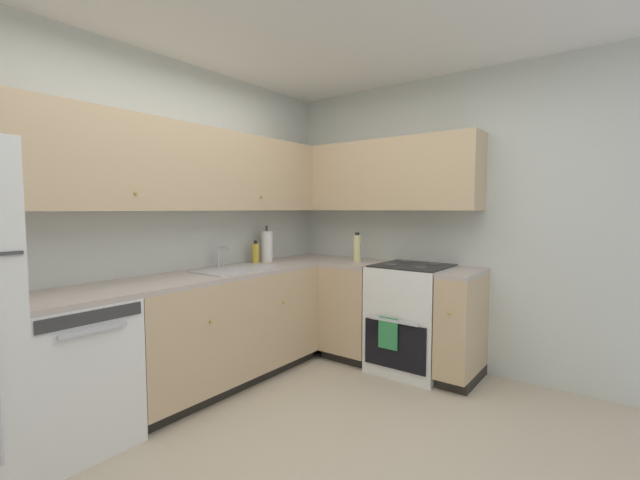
{
  "coord_description": "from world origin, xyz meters",
  "views": [
    {
      "loc": [
        -1.76,
        -1.39,
        1.41
      ],
      "look_at": [
        1.01,
        0.69,
        1.16
      ],
      "focal_mm": 23.6,
      "sensor_mm": 36.0,
      "label": 1
    }
  ],
  "objects_px": {
    "oven_range": "(412,317)",
    "soap_bottle": "(255,253)",
    "paper_towel_roll": "(267,246)",
    "oil_bottle": "(357,248)",
    "dishwasher": "(71,374)"
  },
  "relations": [
    {
      "from": "dishwasher",
      "to": "paper_towel_roll",
      "type": "distance_m",
      "value": 1.93
    },
    {
      "from": "dishwasher",
      "to": "oven_range",
      "type": "xyz_separation_m",
      "value": [
        2.34,
        -1.09,
        0.02
      ]
    },
    {
      "from": "oven_range",
      "to": "paper_towel_roll",
      "type": "bearing_deg",
      "value": 112.3
    },
    {
      "from": "dishwasher",
      "to": "oil_bottle",
      "type": "height_order",
      "value": "oil_bottle"
    },
    {
      "from": "soap_bottle",
      "to": "oil_bottle",
      "type": "relative_size",
      "value": 0.75
    },
    {
      "from": "dishwasher",
      "to": "soap_bottle",
      "type": "height_order",
      "value": "soap_bottle"
    },
    {
      "from": "soap_bottle",
      "to": "paper_towel_roll",
      "type": "xyz_separation_m",
      "value": [
        0.13,
        -0.02,
        0.05
      ]
    },
    {
      "from": "soap_bottle",
      "to": "paper_towel_roll",
      "type": "distance_m",
      "value": 0.14
    },
    {
      "from": "paper_towel_roll",
      "to": "oil_bottle",
      "type": "xyz_separation_m",
      "value": [
        0.5,
        -0.7,
        -0.02
      ]
    },
    {
      "from": "dishwasher",
      "to": "oven_range",
      "type": "bearing_deg",
      "value": -25.05
    },
    {
      "from": "paper_towel_roll",
      "to": "oil_bottle",
      "type": "relative_size",
      "value": 1.26
    },
    {
      "from": "oil_bottle",
      "to": "dishwasher",
      "type": "bearing_deg",
      "value": 166.99
    },
    {
      "from": "oven_range",
      "to": "soap_bottle",
      "type": "relative_size",
      "value": 5.17
    },
    {
      "from": "soap_bottle",
      "to": "paper_towel_roll",
      "type": "bearing_deg",
      "value": -8.73
    },
    {
      "from": "oven_range",
      "to": "paper_towel_roll",
      "type": "height_order",
      "value": "paper_towel_roll"
    }
  ]
}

